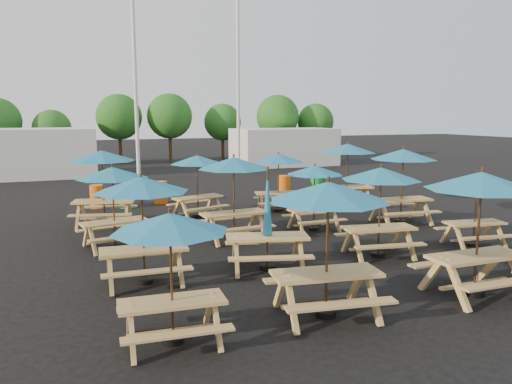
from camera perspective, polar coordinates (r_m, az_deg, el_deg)
name	(u,v)px	position (r m, az deg, el deg)	size (l,w,h in m)	color
ground	(274,235)	(15.25, 2.06, -4.90)	(120.00, 120.00, 0.00)	black
picnic_unit_0	(170,231)	(7.87, -9.78, -4.38)	(1.97, 1.97, 2.15)	tan
picnic_unit_1	(142,191)	(10.81, -12.94, 0.10)	(2.12, 2.12, 2.36)	tan
picnic_unit_2	(112,178)	(13.98, -16.10, 1.57)	(2.28, 2.28, 2.25)	tan
picnic_unit_3	(102,160)	(16.95, -17.19, 3.47)	(2.63, 2.63, 2.50)	tan
picnic_unit_4	(328,200)	(8.85, 8.25, -0.91)	(2.43, 2.43, 2.50)	tan
picnic_unit_5	(267,228)	(11.70, 1.31, -4.10)	(2.30, 2.13, 2.45)	tan
picnic_unit_6	(234,168)	(14.32, -2.56, 2.73)	(2.23, 2.23, 2.44)	tan
picnic_unit_7	(197,164)	(17.63, -6.74, 3.24)	(2.36, 2.36, 2.23)	tan
picnic_unit_8	(481,189)	(10.75, 24.34, 0.35)	(2.21, 2.21, 2.55)	tan
picnic_unit_9	(381,179)	(12.97, 14.08, 1.41)	(2.30, 2.30, 2.33)	tan
picnic_unit_10	(315,174)	(15.64, 6.72, 2.02)	(1.79, 1.79, 2.07)	tan
picnic_unit_11	(279,162)	(18.60, 2.59, 3.50)	(2.28, 2.28, 2.19)	tan
picnic_unit_13	(477,183)	(14.87, 23.97, 1.00)	(2.05, 2.05, 2.08)	tan
picnic_unit_14	(403,159)	(17.19, 16.48, 3.64)	(2.41, 2.41, 2.52)	tan
picnic_unit_15	(348,152)	(19.64, 10.43, 4.50)	(2.63, 2.63, 2.53)	tan
waste_bin_0	(97,196)	(20.42, -17.68, -0.49)	(0.56, 0.56, 0.90)	orange
waste_bin_1	(126,196)	(20.16, -14.60, -0.47)	(0.56, 0.56, 0.90)	#198E31
waste_bin_2	(160,192)	(20.87, -10.86, -0.03)	(0.56, 0.56, 0.90)	orange
waste_bin_3	(284,186)	(22.46, 3.21, 0.74)	(0.56, 0.56, 0.90)	orange
waste_bin_4	(317,184)	(23.16, 6.95, 0.94)	(0.56, 0.56, 0.90)	#198E31
waste_bin_5	(325,183)	(23.59, 7.89, 1.07)	(0.56, 0.56, 0.90)	gray
mast_0	(135,69)	(27.95, -13.67, 13.52)	(0.20, 0.20, 12.00)	silver
mast_1	(238,75)	(31.44, -2.06, 13.23)	(0.20, 0.20, 12.00)	silver
event_tent_0	(22,153)	(31.73, -25.19, 4.03)	(8.00, 4.00, 2.80)	silver
event_tent_1	(284,147)	(35.91, 3.19, 5.18)	(7.00, 4.00, 2.60)	silver
tree_2	(52,129)	(37.25, -22.29, 6.71)	(2.59, 2.59, 3.93)	#382314
tree_3	(119,117)	(38.52, -15.37, 8.27)	(3.36, 3.36, 5.09)	#382314
tree_4	(170,116)	(38.63, -9.85, 8.53)	(3.41, 3.41, 5.17)	#382314
tree_5	(223,122)	(40.14, -3.84, 7.96)	(2.94, 2.94, 4.45)	#382314
tree_6	(278,117)	(39.89, 2.50, 8.62)	(3.38, 3.38, 5.13)	#382314
tree_7	(315,122)	(41.41, 6.82, 7.97)	(2.95, 2.95, 4.48)	#382314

